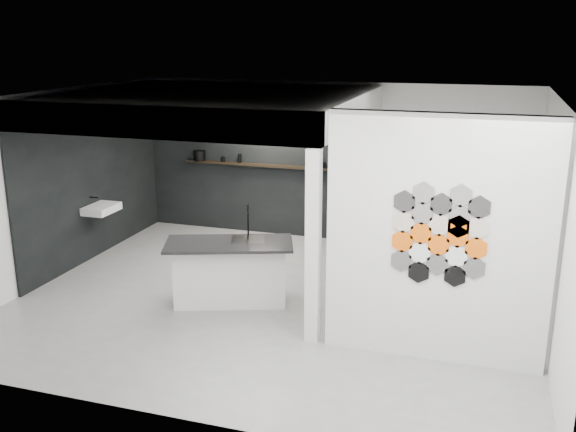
# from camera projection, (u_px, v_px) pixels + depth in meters

# --- Properties ---
(floor) EXTENTS (7.00, 6.00, 0.01)m
(floor) POSITION_uv_depth(u_px,v_px,m) (275.00, 300.00, 8.96)
(floor) COLOR gray
(partition_panel) EXTENTS (2.45, 0.15, 2.80)m
(partition_panel) POSITION_uv_depth(u_px,v_px,m) (437.00, 241.00, 7.01)
(partition_panel) COLOR silver
(partition_panel) RESTS_ON floor
(bay_clad_back) EXTENTS (4.40, 0.04, 2.35)m
(bay_clad_back) POSITION_uv_depth(u_px,v_px,m) (259.00, 170.00, 11.74)
(bay_clad_back) COLOR black
(bay_clad_back) RESTS_ON floor
(bay_clad_left) EXTENTS (0.04, 4.00, 2.35)m
(bay_clad_left) POSITION_uv_depth(u_px,v_px,m) (95.00, 186.00, 10.56)
(bay_clad_left) COLOR black
(bay_clad_left) RESTS_ON floor
(bulkhead) EXTENTS (4.40, 4.00, 0.40)m
(bulkhead) POSITION_uv_depth(u_px,v_px,m) (213.00, 106.00, 9.56)
(bulkhead) COLOR silver
(bulkhead) RESTS_ON corner_column
(corner_column) EXTENTS (0.16, 0.16, 2.35)m
(corner_column) POSITION_uv_depth(u_px,v_px,m) (313.00, 248.00, 7.48)
(corner_column) COLOR silver
(corner_column) RESTS_ON floor
(fascia_beam) EXTENTS (4.40, 0.16, 0.40)m
(fascia_beam) POSITION_uv_depth(u_px,v_px,m) (148.00, 122.00, 7.80)
(fascia_beam) COLOR silver
(fascia_beam) RESTS_ON corner_column
(wall_basin) EXTENTS (0.40, 0.60, 0.12)m
(wall_basin) POSITION_uv_depth(u_px,v_px,m) (101.00, 209.00, 10.40)
(wall_basin) COLOR silver
(wall_basin) RESTS_ON bay_clad_left
(display_shelf) EXTENTS (3.00, 0.15, 0.04)m
(display_shelf) POSITION_uv_depth(u_px,v_px,m) (262.00, 165.00, 11.58)
(display_shelf) COLOR black
(display_shelf) RESTS_ON bay_clad_back
(kitchen_island) EXTENTS (1.85, 1.27, 1.37)m
(kitchen_island) POSITION_uv_depth(u_px,v_px,m) (230.00, 271.00, 8.76)
(kitchen_island) COLOR silver
(kitchen_island) RESTS_ON floor
(stockpot) EXTENTS (0.29, 0.29, 0.18)m
(stockpot) POSITION_uv_depth(u_px,v_px,m) (200.00, 155.00, 11.91)
(stockpot) COLOR black
(stockpot) RESTS_ON display_shelf
(kettle) EXTENTS (0.25, 0.25, 0.16)m
(kettle) POSITION_uv_depth(u_px,v_px,m) (319.00, 163.00, 11.25)
(kettle) COLOR black
(kettle) RESTS_ON display_shelf
(glass_bowl) EXTENTS (0.21, 0.21, 0.11)m
(glass_bowl) POSITION_uv_depth(u_px,v_px,m) (335.00, 165.00, 11.17)
(glass_bowl) COLOR gray
(glass_bowl) RESTS_ON display_shelf
(glass_vase) EXTENTS (0.13, 0.13, 0.15)m
(glass_vase) POSITION_uv_depth(u_px,v_px,m) (335.00, 164.00, 11.16)
(glass_vase) COLOR gray
(glass_vase) RESTS_ON display_shelf
(bottle_dark) EXTENTS (0.08, 0.08, 0.16)m
(bottle_dark) POSITION_uv_depth(u_px,v_px,m) (240.00, 158.00, 11.68)
(bottle_dark) COLOR black
(bottle_dark) RESTS_ON display_shelf
(utensil_cup) EXTENTS (0.09, 0.09, 0.09)m
(utensil_cup) POSITION_uv_depth(u_px,v_px,m) (223.00, 159.00, 11.79)
(utensil_cup) COLOR black
(utensil_cup) RESTS_ON display_shelf
(hex_tile_cluster) EXTENTS (1.04, 0.02, 1.16)m
(hex_tile_cluster) POSITION_uv_depth(u_px,v_px,m) (440.00, 234.00, 6.90)
(hex_tile_cluster) COLOR black
(hex_tile_cluster) RESTS_ON partition_panel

